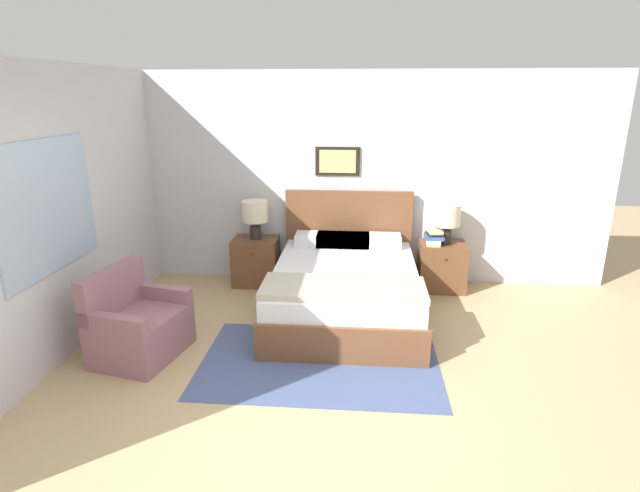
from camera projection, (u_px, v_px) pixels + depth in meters
ground_plane at (299, 431)px, 3.59m from camera, size 16.00×16.00×0.00m
wall_back at (329, 179)px, 6.21m from camera, size 6.91×0.09×2.60m
wall_left at (84, 203)px, 4.85m from camera, size 0.08×5.53×2.60m
area_rug_main at (320, 362)px, 4.51m from camera, size 2.14×1.40×0.01m
bed at (345, 287)px, 5.43m from camera, size 1.57×2.13×1.18m
armchair at (137, 326)px, 4.57m from camera, size 0.80×0.91×0.83m
nightstand_near_window at (256, 261)px, 6.30m from camera, size 0.56×0.46×0.59m
nightstand_by_door at (442, 266)px, 6.11m from camera, size 0.56×0.46×0.59m
table_lamp_near_window at (255, 213)px, 6.12m from camera, size 0.32×0.32×0.48m
table_lamp_by_door at (447, 217)px, 5.94m from camera, size 0.32×0.32×0.48m
book_thick_bottom at (434, 243)px, 5.99m from camera, size 0.19×0.29×0.03m
book_hardcover_middle at (434, 240)px, 5.98m from camera, size 0.21×0.29×0.04m
book_novel_upper at (434, 237)px, 5.97m from camera, size 0.23×0.27×0.04m
book_slim_near_top at (434, 234)px, 5.96m from camera, size 0.18×0.23×0.03m
book_paperback_top at (434, 231)px, 5.95m from camera, size 0.19×0.28×0.03m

